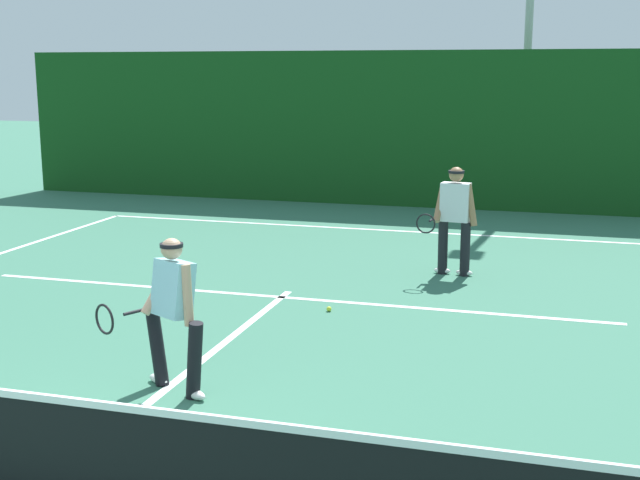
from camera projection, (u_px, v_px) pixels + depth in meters
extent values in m
cube|color=white|center=(367.00, 229.00, 16.34)|extent=(10.99, 0.10, 0.01)
cube|color=white|center=(282.00, 297.00, 11.45)|extent=(8.96, 0.10, 0.01)
cube|color=white|center=(193.00, 368.00, 8.73)|extent=(0.10, 6.40, 0.01)
cylinder|color=black|center=(194.00, 361.00, 7.84)|extent=(0.26, 0.22, 0.77)
cylinder|color=black|center=(157.00, 347.00, 8.24)|extent=(0.30, 0.24, 0.77)
ellipsoid|color=white|center=(196.00, 394.00, 7.91)|extent=(0.28, 0.22, 0.09)
ellipsoid|color=white|center=(159.00, 379.00, 8.30)|extent=(0.28, 0.22, 0.09)
cube|color=#9EDBEA|center=(173.00, 289.00, 7.91)|extent=(0.48, 0.43, 0.56)
cylinder|color=tan|center=(187.00, 295.00, 7.77)|extent=(0.15, 0.14, 0.59)
cylinder|color=tan|center=(159.00, 287.00, 8.06)|extent=(0.28, 0.42, 0.52)
sphere|color=tan|center=(172.00, 249.00, 7.83)|extent=(0.20, 0.20, 0.20)
cylinder|color=black|center=(171.00, 245.00, 7.83)|extent=(0.30, 0.30, 0.04)
cylinder|color=black|center=(135.00, 312.00, 7.96)|extent=(0.15, 0.25, 0.03)
torus|color=black|center=(105.00, 319.00, 7.71)|extent=(0.27, 0.16, 0.29)
cylinder|color=black|center=(465.00, 249.00, 12.58)|extent=(0.17, 0.16, 0.83)
cylinder|color=black|center=(443.00, 247.00, 12.72)|extent=(0.17, 0.16, 0.83)
ellipsoid|color=white|center=(464.00, 273.00, 12.66)|extent=(0.27, 0.14, 0.09)
ellipsoid|color=white|center=(442.00, 271.00, 12.79)|extent=(0.27, 0.14, 0.09)
cube|color=silver|center=(455.00, 202.00, 12.51)|extent=(0.45, 0.28, 0.58)
cylinder|color=#9E704C|center=(471.00, 205.00, 12.42)|extent=(0.22, 0.12, 0.64)
cylinder|color=#9E704C|center=(440.00, 203.00, 12.60)|extent=(0.15, 0.47, 0.57)
sphere|color=#9E704C|center=(456.00, 174.00, 12.43)|extent=(0.22, 0.22, 0.22)
cylinder|color=black|center=(456.00, 172.00, 12.42)|extent=(0.27, 0.27, 0.04)
cylinder|color=black|center=(432.00, 220.00, 12.44)|extent=(0.06, 0.26, 0.03)
torus|color=black|center=(426.00, 224.00, 12.13)|extent=(0.29, 0.06, 0.29)
sphere|color=#D1E033|center=(329.00, 309.00, 10.78)|extent=(0.07, 0.07, 0.07)
cube|color=#134317|center=(398.00, 129.00, 18.81)|extent=(18.57, 0.12, 3.49)
cylinder|color=#9EA39E|center=(529.00, 19.00, 18.76)|extent=(0.18, 0.18, 8.39)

